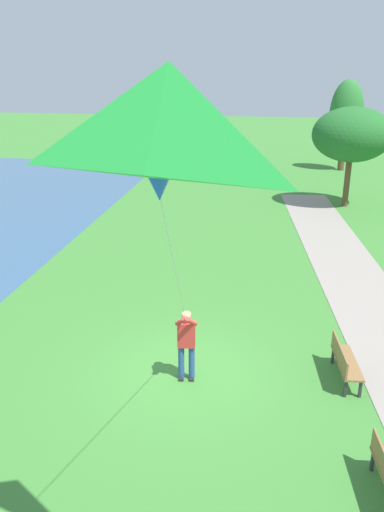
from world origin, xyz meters
TOP-DOWN VIEW (x-y plane):
  - ground_plane at (0.00, 0.00)m, footprint 120.00×120.00m
  - person_kite_flyer at (0.10, -0.23)m, footprint 0.52×0.62m
  - flying_kite at (0.88, -5.62)m, footprint 1.89×5.52m
  - park_bench_far_walkway at (3.66, 0.33)m, footprint 0.59×1.54m
  - tree_treeline_center at (5.49, 15.94)m, footprint 3.83×3.25m
  - tree_lakeside_far at (-5.08, 22.43)m, footprint 2.23×2.00m
  - tree_lakeside_near at (6.30, 25.34)m, footprint 2.15×1.91m

SIDE VIEW (x-z plane):
  - ground_plane at x=0.00m, z-range 0.00..0.00m
  - park_bench_far_walkway at x=3.66m, z-range 0.07..0.95m
  - person_kite_flyer at x=0.10m, z-range 0.13..1.96m
  - tree_treeline_center at x=5.49m, z-range 1.11..5.99m
  - tree_lakeside_near at x=6.30m, z-range 0.72..6.56m
  - tree_lakeside_far at x=-5.08m, z-range 1.03..6.71m
  - flying_kite at x=0.88m, z-range 3.76..8.88m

